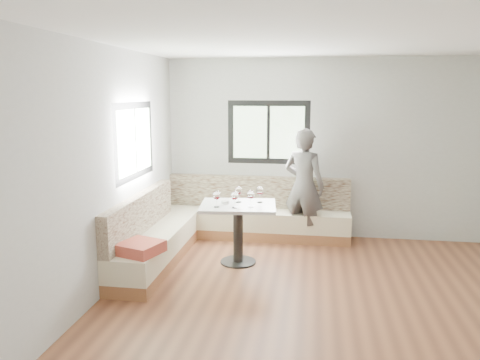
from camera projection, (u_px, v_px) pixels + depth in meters
The scene contains 10 objects.
room at pixel (323, 175), 4.95m from camera, with size 5.01×5.01×2.81m.
banquette at pixel (215, 226), 6.87m from camera, with size 2.90×2.80×0.95m.
table at pixel (238, 219), 6.23m from camera, with size 1.06×0.87×0.81m.
person at pixel (304, 186), 7.06m from camera, with size 0.64×0.42×1.75m, color #524E4C.
olive_ramekin at pixel (225, 202), 6.23m from camera, with size 0.10×0.10×0.04m.
wine_glass_a at pixel (217, 196), 6.01m from camera, with size 0.10×0.10×0.22m.
wine_glass_b at pixel (235, 196), 5.98m from camera, with size 0.10×0.10×0.22m.
wine_glass_c at pixel (251, 195), 6.04m from camera, with size 0.10×0.10×0.22m.
wine_glass_d at pixel (238, 191), 6.28m from camera, with size 0.10×0.10×0.22m.
wine_glass_e at pixel (260, 191), 6.27m from camera, with size 0.10×0.10×0.22m.
Camera 1 is at (-0.18, -4.87, 2.27)m, focal length 35.00 mm.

